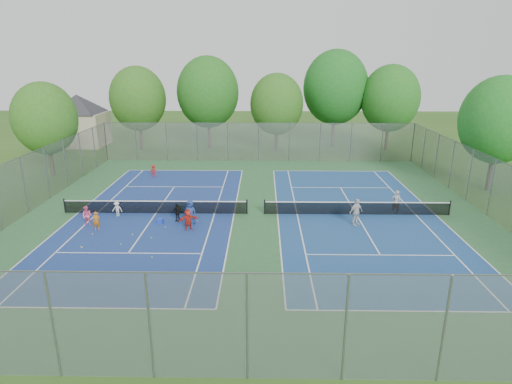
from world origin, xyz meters
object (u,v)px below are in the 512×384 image
net_right (357,208)px  ball_crate (160,221)px  net_left (156,207)px  instructor (396,202)px  ball_hopper (180,209)px

net_right → ball_crate: net_right is taller
net_left → instructor: (16.75, 0.29, 0.40)m
net_left → ball_hopper: size_ratio=24.48×
ball_hopper → instructor: instructor is taller
ball_hopper → instructor: bearing=0.2°
ball_crate → instructor: bearing=7.6°
net_right → ball_crate: size_ratio=35.54×
ball_crate → ball_hopper: 2.28m
net_left → ball_crate: (0.73, -1.85, -0.30)m
ball_crate → net_left: bearing=111.6°
net_right → ball_hopper: (-12.36, 0.25, -0.19)m
net_right → instructor: size_ratio=7.56×
net_left → ball_hopper: bearing=8.5°
net_left → net_right: size_ratio=1.00×
net_left → ball_crate: bearing=-68.4°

